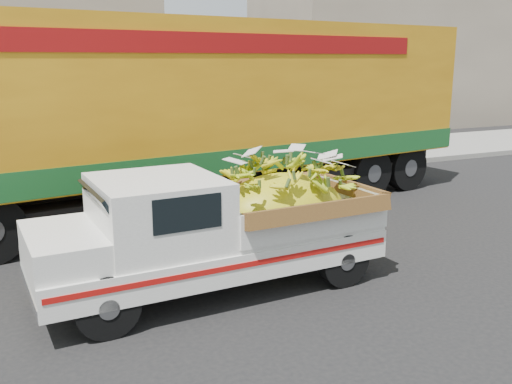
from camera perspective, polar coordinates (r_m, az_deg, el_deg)
name	(u,v)px	position (r m, az deg, el deg)	size (l,w,h in m)	color
ground	(338,277)	(8.42, 8.17, -8.42)	(100.00, 100.00, 0.00)	black
curb	(188,182)	(14.37, -6.81, 1.04)	(60.00, 0.25, 0.15)	gray
sidewalk	(165,168)	(16.34, -9.12, 2.42)	(60.00, 4.00, 0.14)	gray
building_right	(406,60)	(28.92, 14.77, 12.63)	(14.00, 6.00, 6.00)	gray
pickup_truck	(235,225)	(7.80, -2.11, -3.27)	(4.72, 1.92, 1.63)	black
semi_trailer	(214,107)	(11.71, -4.24, 8.47)	(12.06, 4.27, 3.80)	black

